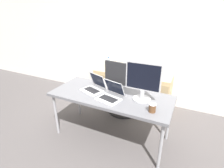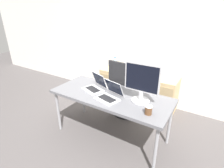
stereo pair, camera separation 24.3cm
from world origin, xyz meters
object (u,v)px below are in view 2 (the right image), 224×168
Objects in this scene: monitor at (142,83)px; coffee_cup_brown at (148,110)px; laptop_left at (95,86)px; coffee_cup_white at (107,83)px; laptop_right at (109,95)px; water_bottle at (115,63)px; office_chair at (126,95)px; cabinet_right at (163,95)px; cabinet_left at (115,84)px.

monitor reaches higher than coffee_cup_brown.
laptop_left is at bearing -178.53° from monitor.
coffee_cup_brown is at bearing -24.50° from coffee_cup_white.
laptop_right is 3.62× the size of coffee_cup_brown.
coffee_cup_brown is at bearing -13.09° from laptop_left.
laptop_right reaches higher than water_bottle.
cabinet_right is at bearing 39.17° from office_chair.
coffee_cup_brown is (0.20, -0.23, -0.21)m from monitor.
cabinet_left is 1.79× the size of laptop_right.
laptop_right is (-0.40, -1.23, 0.43)m from cabinet_right.
cabinet_left is 5.67× the size of coffee_cup_white.
water_bottle is (-0.49, 0.45, 0.41)m from office_chair.
monitor is (0.73, 0.02, 0.21)m from laptop_left.
office_chair reaches higher than water_bottle.
monitor is at bearing -46.31° from water_bottle.
water_bottle is (-1.05, 0.00, 0.46)m from cabinet_right.
office_chair is 0.63m from coffee_cup_white.
office_chair is 1.56× the size of cabinet_right.
laptop_right reaches higher than cabinet_left.
water_bottle is at bearing 113.42° from coffee_cup_white.
laptop_left is 1.02× the size of laptop_right.
water_bottle reaches higher than cabinet_right.
office_chair reaches higher than cabinet_left.
laptop_left reaches higher than water_bottle.
laptop_left is at bearing -74.44° from water_bottle.
coffee_cup_white is at bearing 167.26° from monitor.
cabinet_left is 1.85m from coffee_cup_brown.
office_chair is 8.82× the size of coffee_cup_white.
coffee_cup_brown is at bearing -82.07° from cabinet_right.
coffee_cup_brown reaches higher than cabinet_left.
monitor is 0.67m from coffee_cup_white.
coffee_cup_white is (0.41, -0.94, -0.01)m from water_bottle.
monitor is (-0.01, -1.08, 0.65)m from cabinet_right.
office_chair is 0.78m from water_bottle.
cabinet_right is at bearing 0.00° from cabinet_left.
laptop_left reaches higher than coffee_cup_brown.
monitor reaches higher than water_bottle.
coffee_cup_brown is (1.23, -1.32, -0.02)m from water_bottle.
coffee_cup_brown is (0.18, -1.31, 0.44)m from cabinet_right.
office_chair reaches higher than coffee_cup_brown.
water_bottle is at bearing 137.52° from office_chair.
monitor is (1.03, -1.08, 0.19)m from water_bottle.
laptop_right is at bearing -20.65° from laptop_left.
monitor is at bearing 130.08° from coffee_cup_brown.
laptop_right is 3.17× the size of coffee_cup_white.
water_bottle is 0.66× the size of laptop_left.
office_chair is 4.15× the size of water_bottle.
laptop_left is (-0.19, -0.65, 0.38)m from office_chair.
cabinet_left is at bearing -90.00° from water_bottle.
coffee_cup_white reaches higher than coffee_cup_brown.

